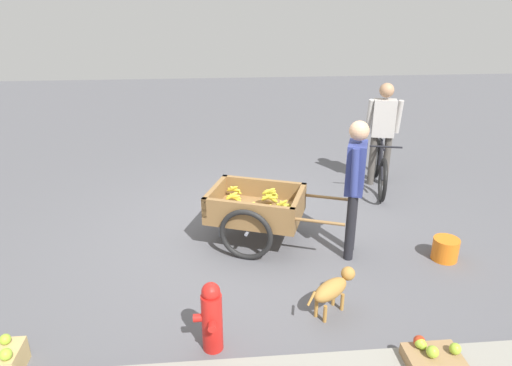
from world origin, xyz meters
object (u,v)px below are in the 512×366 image
vendor_person (355,178)px  bicycle (380,167)px  plastic_bucket (445,249)px  fire_hydrant (212,317)px  cyclist_person (383,125)px  fruit_cart (257,210)px  dog (333,288)px  mixed_fruit_crate (432,363)px

vendor_person → bicycle: vendor_person is taller
vendor_person → plastic_bucket: size_ratio=5.46×
fire_hydrant → cyclist_person: bearing=-127.1°
fruit_cart → dog: size_ratio=3.27×
bicycle → dog: bicycle is taller
bicycle → dog: 3.33m
mixed_fruit_crate → dog: bearing=-55.6°
fire_hydrant → mixed_fruit_crate: (-1.76, 0.48, -0.21)m
vendor_person → cyclist_person: 2.34m
plastic_bucket → mixed_fruit_crate: mixed_fruit_crate is taller
cyclist_person → fruit_cart: bearing=38.5°
vendor_person → cyclist_person: bearing=-116.8°
fire_hydrant → mixed_fruit_crate: bearing=164.9°
fruit_cart → plastic_bucket: 2.25m
vendor_person → plastic_bucket: 1.39m
bicycle → fire_hydrant: 4.30m
plastic_bucket → mixed_fruit_crate: size_ratio=0.68×
vendor_person → mixed_fruit_crate: (-0.14, 1.93, -0.85)m
fire_hydrant → fruit_cart: bearing=-106.7°
bicycle → mixed_fruit_crate: bearing=77.2°
cyclist_person → mixed_fruit_crate: 4.21m
dog → fruit_cart: bearing=-67.3°
cyclist_person → mixed_fruit_crate: bearing=77.1°
mixed_fruit_crate → fruit_cart: bearing=-62.5°
vendor_person → dog: size_ratio=2.94×
vendor_person → bicycle: 2.28m
fruit_cart → mixed_fruit_crate: bearing=117.5°
vendor_person → bicycle: (-1.02, -1.94, -0.62)m
fruit_cart → mixed_fruit_crate: 2.64m
fruit_cart → mixed_fruit_crate: (-1.21, 2.32, -0.31)m
vendor_person → dog: vendor_person is taller
cyclist_person → dog: cyclist_person is taller
fruit_cart → mixed_fruit_crate: fruit_cart is taller
fruit_cart → cyclist_person: (-2.12, -1.69, 0.55)m
vendor_person → mixed_fruit_crate: 2.11m
vendor_person → fruit_cart: bearing=-20.3°
cyclist_person → dog: (1.52, 3.13, -0.72)m
fruit_cart → plastic_bucket: size_ratio=6.07×
cyclist_person → plastic_bucket: cyclist_person is taller
fruit_cart → dog: 1.57m
cyclist_person → plastic_bucket: (-0.02, 2.30, -0.85)m
fruit_cart → fire_hydrant: 1.93m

